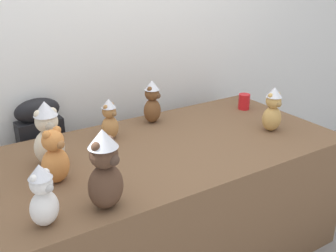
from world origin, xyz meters
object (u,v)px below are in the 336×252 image
at_px(teddy_bear_cocoa, 105,170).
at_px(teddy_bear_caramel, 110,119).
at_px(instrument_case, 45,168).
at_px(teddy_bear_snow, 43,196).
at_px(teddy_bear_cream, 48,134).
at_px(teddy_bear_chestnut, 152,102).
at_px(teddy_bear_ginger, 55,157).
at_px(party_cup_red, 244,102).
at_px(teddy_bear_honey, 273,110).
at_px(display_table, 168,202).

relative_size(teddy_bear_cocoa, teddy_bear_caramel, 1.45).
xyz_separation_m(instrument_case, teddy_bear_snow, (-0.25, -0.99, 0.40)).
bearing_deg(teddy_bear_caramel, teddy_bear_cream, 173.73).
distance_m(instrument_case, teddy_bear_chestnut, 0.82).
bearing_deg(instrument_case, teddy_bear_ginger, -101.20).
xyz_separation_m(instrument_case, teddy_bear_caramel, (0.32, -0.36, 0.39)).
relative_size(teddy_bear_ginger, party_cup_red, 2.47).
bearing_deg(teddy_bear_honey, display_table, 165.57).
bearing_deg(instrument_case, teddy_bear_snow, -106.45).
relative_size(instrument_case, teddy_bear_cocoa, 2.69).
xyz_separation_m(display_table, teddy_bear_cream, (-0.63, 0.13, 0.54)).
height_order(teddy_bear_cocoa, teddy_bear_chestnut, teddy_bear_cocoa).
height_order(instrument_case, teddy_bear_chestnut, teddy_bear_chestnut).
bearing_deg(teddy_bear_caramel, teddy_bear_cocoa, -141.13).
distance_m(teddy_bear_caramel, teddy_bear_honey, 0.99).
bearing_deg(teddy_bear_cream, teddy_bear_caramel, 17.22).
bearing_deg(teddy_bear_cream, instrument_case, 79.41).
xyz_separation_m(teddy_bear_honey, party_cup_red, (0.13, 0.39, -0.08)).
bearing_deg(teddy_bear_chestnut, teddy_bear_caramel, 161.63).
distance_m(display_table, teddy_bear_ginger, 0.83).
height_order(display_table, party_cup_red, party_cup_red).
distance_m(teddy_bear_caramel, teddy_bear_chestnut, 0.36).
bearing_deg(teddy_bear_chestnut, instrument_case, 124.39).
height_order(teddy_bear_snow, teddy_bear_cream, teddy_bear_cream).
bearing_deg(party_cup_red, teddy_bear_snow, -159.30).
bearing_deg(teddy_bear_chestnut, party_cup_red, -44.44).
bearing_deg(display_table, instrument_case, 131.32).
bearing_deg(party_cup_red, display_table, -163.37).
xyz_separation_m(teddy_bear_cocoa, teddy_bear_honey, (1.21, 0.23, -0.04)).
distance_m(teddy_bear_caramel, teddy_bear_snow, 0.85).
xyz_separation_m(display_table, party_cup_red, (0.79, 0.24, 0.43)).
height_order(teddy_bear_chestnut, teddy_bear_ginger, teddy_bear_chestnut).
height_order(teddy_bear_ginger, teddy_bear_cream, teddy_bear_cream).
height_order(display_table, teddy_bear_cocoa, teddy_bear_cocoa).
bearing_deg(teddy_bear_cream, teddy_bear_honey, -14.40).
height_order(instrument_case, teddy_bear_cream, teddy_bear_cream).
bearing_deg(teddy_bear_caramel, display_table, -74.63).
distance_m(display_table, teddy_bear_cocoa, 0.86).
xyz_separation_m(display_table, teddy_bear_caramel, (-0.23, 0.27, 0.50)).
height_order(display_table, teddy_bear_honey, teddy_bear_honey).
distance_m(teddy_bear_caramel, teddy_bear_ginger, 0.54).
relative_size(display_table, teddy_bear_snow, 7.46).
xyz_separation_m(teddy_bear_ginger, teddy_bear_cream, (0.03, 0.19, 0.04)).
bearing_deg(teddy_bear_honey, teddy_bear_caramel, 153.27).
bearing_deg(party_cup_red, instrument_case, 163.70).
xyz_separation_m(teddy_bear_caramel, teddy_bear_chestnut, (0.34, 0.09, 0.02)).
relative_size(teddy_bear_snow, teddy_bear_honey, 0.95).
distance_m(teddy_bear_cocoa, teddy_bear_caramel, 0.72).
distance_m(teddy_bear_ginger, party_cup_red, 1.48).
relative_size(instrument_case, teddy_bear_chestnut, 3.40).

